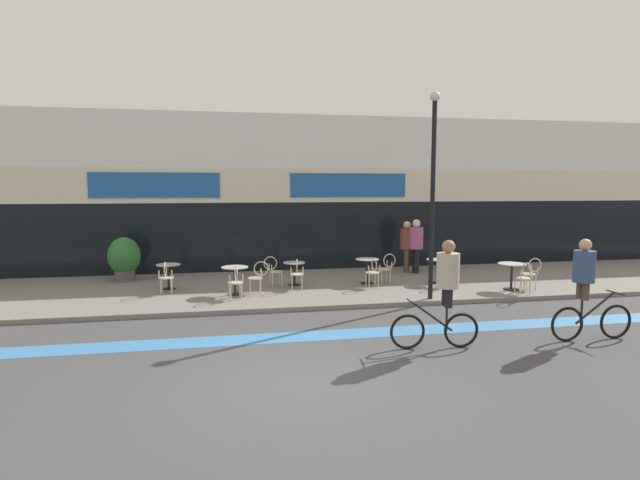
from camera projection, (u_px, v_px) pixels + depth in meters
The scene contains 26 objects.
ground_plane at pixel (296, 385), 7.77m from camera, with size 120.00×120.00×0.00m, color #424244.
sidewalk_slab at pixel (262, 288), 14.85m from camera, with size 40.00×5.50×0.12m, color slate.
storefront_facade at pixel (253, 194), 19.16m from camera, with size 40.00×4.06×5.58m.
bike_lane_stripe at pixel (279, 338), 10.17m from camera, with size 36.00×0.70×0.01m, color #3D7AB7.
bistro_table_0 at pixel (168, 271), 14.36m from camera, with size 0.68×0.68×0.73m.
bistro_table_1 at pixel (235, 275), 13.66m from camera, with size 0.73×0.73×0.77m.
bistro_table_2 at pixel (294, 269), 14.91m from camera, with size 0.66×0.66×0.70m.
bistro_table_3 at pixel (367, 266), 15.17m from camera, with size 0.70×0.70×0.77m.
bistro_table_4 at pixel (437, 266), 15.24m from camera, with size 0.65×0.65×0.75m.
bistro_table_5 at pixel (512, 271), 14.28m from camera, with size 0.78×0.78×0.76m.
cafe_chair_0_near at pixel (166, 275), 13.75m from camera, with size 0.41×0.58×0.90m.
cafe_chair_1_near at pixel (236, 280), 13.05m from camera, with size 0.45×0.60×0.90m.
cafe_chair_1_side at pixel (258, 275), 13.77m from camera, with size 0.58×0.41×0.90m.
cafe_chair_2_near at pixel (297, 272), 14.30m from camera, with size 0.45×0.60×0.90m.
cafe_chair_2_side at pixel (274, 269), 14.79m from camera, with size 0.60×0.45×0.90m.
cafe_chair_3_near at pixel (373, 270), 14.57m from camera, with size 0.42×0.58×0.90m.
cafe_chair_3_side at pixel (387, 266), 15.30m from camera, with size 0.59×0.44×0.90m.
cafe_chair_4_near at pixel (446, 270), 14.63m from camera, with size 0.43×0.59×0.90m.
cafe_chair_5_near at pixel (524, 276), 13.67m from camera, with size 0.41×0.58×0.90m.
cafe_chair_5_side at pixel (531, 271), 14.39m from camera, with size 0.59×0.42×0.90m.
planter_pot at pixel (124, 258), 15.61m from camera, with size 0.98×0.98×1.38m.
lamp_post at pixel (433, 182), 12.87m from camera, with size 0.26×0.26×5.36m.
cyclist_0 at pixel (444, 286), 9.41m from camera, with size 1.72×0.54×2.08m.
cyclist_1 at pixel (587, 284), 9.88m from camera, with size 1.80×0.48×2.05m.
pedestrian_near_end at pixel (407, 242), 17.19m from camera, with size 0.55×0.55×1.76m.
pedestrian_far_end at pixel (416, 241), 17.00m from camera, with size 0.48×0.48×1.84m.
Camera 1 is at (-1.02, -7.42, 3.08)m, focal length 28.00 mm.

